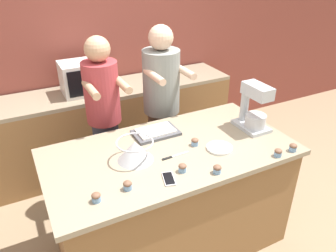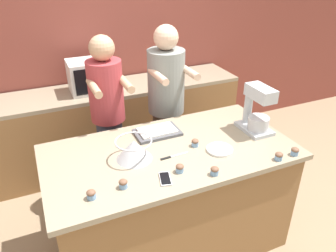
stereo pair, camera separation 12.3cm
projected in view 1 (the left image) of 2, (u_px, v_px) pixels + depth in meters
ground_plane at (170, 239)px, 2.91m from camera, size 16.00×16.00×0.00m
back_wall at (97, 43)px, 3.67m from camera, size 10.00×0.06×2.70m
island_counter at (171, 198)px, 2.68m from camera, size 1.87×0.97×0.95m
back_counter at (114, 125)px, 3.82m from camera, size 2.80×0.60×0.93m
person_left at (105, 122)px, 2.98m from camera, size 0.32×0.49×1.67m
person_right at (162, 109)px, 3.20m from camera, size 0.36×0.51×1.70m
stand_mixer at (254, 110)px, 2.68m from camera, size 0.20×0.30×0.39m
mixing_bowl at (135, 150)px, 2.31m from camera, size 0.27×0.27×0.15m
baking_tray at (156, 132)px, 2.66m from camera, size 0.36×0.23×0.04m
microwave_oven at (84, 77)px, 3.41m from camera, size 0.46×0.34×0.33m
cell_phone at (169, 179)px, 2.14m from camera, size 0.11×0.16×0.01m
small_plate at (220, 148)px, 2.46m from camera, size 0.20×0.20×0.02m
knife at (174, 156)px, 2.38m from camera, size 0.22×0.02×0.01m
cupcake_0 at (217, 169)px, 2.19m from camera, size 0.06×0.06×0.06m
cupcake_1 at (182, 168)px, 2.20m from camera, size 0.06×0.06×0.06m
cupcake_2 at (127, 185)px, 2.04m from camera, size 0.06×0.06×0.06m
cupcake_3 at (195, 142)px, 2.50m from camera, size 0.06×0.06×0.06m
cupcake_4 at (278, 153)px, 2.37m from camera, size 0.06×0.06×0.06m
cupcake_5 at (96, 197)px, 1.94m from camera, size 0.06×0.06×0.06m
cupcake_6 at (293, 147)px, 2.43m from camera, size 0.06×0.06×0.06m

